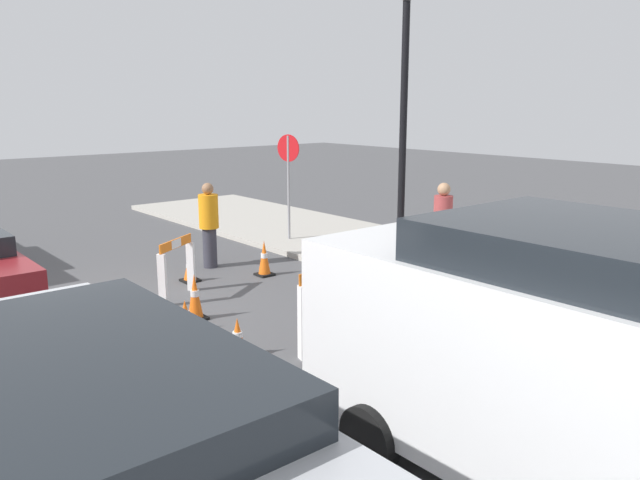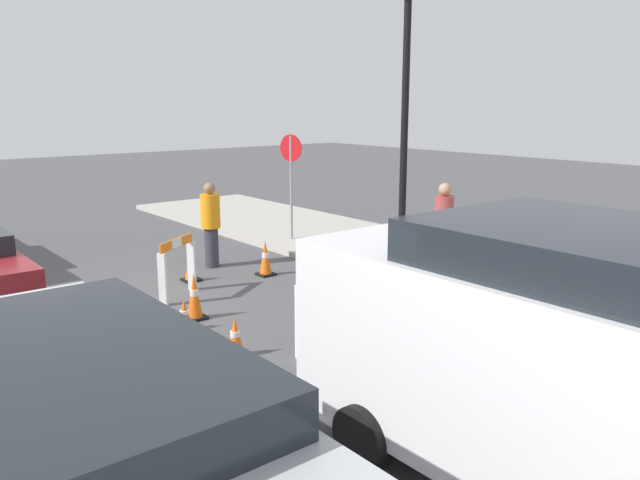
% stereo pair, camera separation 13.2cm
% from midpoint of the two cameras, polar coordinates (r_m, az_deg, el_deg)
% --- Properties ---
extents(ground_plane, '(60.00, 60.00, 0.00)m').
position_cam_midpoint_polar(ground_plane, '(9.94, -20.27, -6.79)').
color(ground_plane, '#4C4C4F').
extents(sidewalk_slab, '(18.00, 3.61, 0.12)m').
position_cam_midpoint_polar(sidewalk_slab, '(13.28, 6.08, -1.07)').
color(sidewalk_slab, '#ADA89E').
rests_on(sidewalk_slab, ground_plane).
extents(streetlamp_post, '(0.44, 0.44, 5.16)m').
position_cam_midpoint_polar(streetlamp_post, '(11.34, 7.38, 13.81)').
color(streetlamp_post, black).
rests_on(streetlamp_post, sidewalk_slab).
extents(stop_sign, '(0.59, 0.17, 2.35)m').
position_cam_midpoint_polar(stop_sign, '(13.97, -3.17, 6.44)').
color(stop_sign, gray).
rests_on(stop_sign, sidewalk_slab).
extents(barricade_0, '(0.61, 0.87, 1.00)m').
position_cam_midpoint_polar(barricade_0, '(10.43, -13.31, -2.30)').
color(barricade_0, white).
rests_on(barricade_0, ground_plane).
extents(barricade_1, '(0.33, 0.77, 1.10)m').
position_cam_midpoint_polar(barricade_1, '(7.88, 0.19, -6.49)').
color(barricade_1, white).
rests_on(barricade_1, ground_plane).
extents(barricade_2, '(0.80, 0.16, 0.96)m').
position_cam_midpoint_polar(barricade_2, '(10.84, 4.43, -1.63)').
color(barricade_2, white).
rests_on(barricade_2, ground_plane).
extents(traffic_cone_0, '(0.30, 0.30, 0.66)m').
position_cam_midpoint_polar(traffic_cone_0, '(11.59, -5.44, -1.71)').
color(traffic_cone_0, black).
rests_on(traffic_cone_0, ground_plane).
extents(traffic_cone_1, '(0.30, 0.30, 0.70)m').
position_cam_midpoint_polar(traffic_cone_1, '(9.41, -11.76, -5.16)').
color(traffic_cone_1, black).
rests_on(traffic_cone_1, ground_plane).
extents(traffic_cone_2, '(0.30, 0.30, 0.50)m').
position_cam_midpoint_polar(traffic_cone_2, '(8.96, -15.38, -6.91)').
color(traffic_cone_2, black).
rests_on(traffic_cone_2, ground_plane).
extents(traffic_cone_3, '(0.30, 0.30, 0.49)m').
position_cam_midpoint_polar(traffic_cone_3, '(11.43, -12.15, -2.59)').
color(traffic_cone_3, black).
rests_on(traffic_cone_3, ground_plane).
extents(traffic_cone_4, '(0.30, 0.30, 0.52)m').
position_cam_midpoint_polar(traffic_cone_4, '(8.00, -8.02, -8.90)').
color(traffic_cone_4, black).
rests_on(traffic_cone_4, ground_plane).
extents(traffic_cone_5, '(0.30, 0.30, 0.45)m').
position_cam_midpoint_polar(traffic_cone_5, '(9.01, -12.63, -6.84)').
color(traffic_cone_5, black).
rests_on(traffic_cone_5, ground_plane).
extents(person_worker, '(0.40, 0.40, 1.66)m').
position_cam_midpoint_polar(person_worker, '(12.21, -10.43, 1.56)').
color(person_worker, '#33333D').
rests_on(person_worker, ground_plane).
extents(person_pedestrian, '(0.42, 0.42, 1.68)m').
position_cam_midpoint_polar(person_pedestrian, '(11.12, 10.79, 1.24)').
color(person_pedestrian, '#33333D').
rests_on(person_pedestrian, sidewalk_slab).
extents(work_van, '(4.93, 2.18, 2.25)m').
position_cam_midpoint_polar(work_van, '(5.22, 24.29, -10.11)').
color(work_van, white).
rests_on(work_van, ground_plane).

